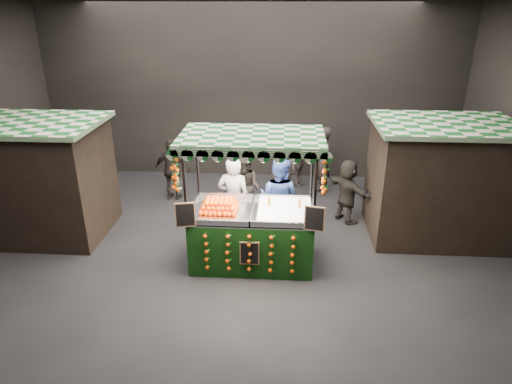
{
  "coord_description": "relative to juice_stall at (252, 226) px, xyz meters",
  "views": [
    {
      "loc": [
        1.03,
        -7.97,
        4.99
      ],
      "look_at": [
        0.46,
        0.52,
        1.33
      ],
      "focal_mm": 31.84,
      "sensor_mm": 36.0,
      "label": 1
    }
  ],
  "objects": [
    {
      "name": "shopper_5",
      "position": [
        2.11,
        2.03,
        -0.06
      ],
      "size": [
        1.23,
        1.44,
        1.56
      ],
      "rotation": [
        0.0,
        0.0,
        2.21
      ],
      "color": "#292521",
      "rests_on": "ground"
    },
    {
      "name": "juice_stall",
      "position": [
        0.0,
        0.0,
        0.0
      ],
      "size": [
        2.77,
        1.63,
        2.69
      ],
      "color": "black",
      "rests_on": "ground"
    },
    {
      "name": "shopper_7",
      "position": [
        0.56,
        2.39,
        0.1
      ],
      "size": [
        0.63,
        0.94,
        1.88
      ],
      "rotation": [
        0.0,
        0.0,
        -1.54
      ],
      "color": "#282321",
      "rests_on": "ground"
    },
    {
      "name": "shopper_6",
      "position": [
        1.6,
        3.63,
        0.1
      ],
      "size": [
        0.57,
        0.76,
        1.88
      ],
      "rotation": [
        0.0,
        0.0,
        -1.39
      ],
      "color": "#2A2422",
      "rests_on": "ground"
    },
    {
      "name": "ground",
      "position": [
        -0.42,
        0.02,
        -0.84
      ],
      "size": [
        12.0,
        12.0,
        0.0
      ],
      "primitive_type": "plane",
      "color": "black",
      "rests_on": "ground"
    },
    {
      "name": "vendor_blue",
      "position": [
        0.5,
        1.1,
        0.11
      ],
      "size": [
        1.13,
        1.01,
        1.9
      ],
      "rotation": [
        0.0,
        0.0,
        2.75
      ],
      "color": "navy",
      "rests_on": "ground"
    },
    {
      "name": "shopper_4",
      "position": [
        -4.79,
        2.68,
        -0.07
      ],
      "size": [
        0.89,
        0.82,
        1.53
      ],
      "rotation": [
        0.0,
        0.0,
        3.74
      ],
      "color": "#2D2724",
      "rests_on": "ground"
    },
    {
      "name": "neighbour_stall_left",
      "position": [
        -4.82,
        1.02,
        0.47
      ],
      "size": [
        3.0,
        2.2,
        2.6
      ],
      "color": "black",
      "rests_on": "ground"
    },
    {
      "name": "market_hall",
      "position": [
        -0.42,
        0.02,
        2.55
      ],
      "size": [
        12.1,
        10.1,
        5.05
      ],
      "color": "black",
      "rests_on": "ground"
    },
    {
      "name": "shopper_1",
      "position": [
        -0.32,
        2.08,
        -0.06
      ],
      "size": [
        0.93,
        0.84,
        1.55
      ],
      "rotation": [
        0.0,
        0.0,
        -0.41
      ],
      "color": "#2E2825",
      "rests_on": "ground"
    },
    {
      "name": "neighbour_stall_right",
      "position": [
        3.98,
        1.52,
        0.47
      ],
      "size": [
        3.0,
        2.2,
        2.6
      ],
      "color": "black",
      "rests_on": "ground"
    },
    {
      "name": "shopper_2",
      "position": [
        -2.33,
        3.05,
        -0.01
      ],
      "size": [
        1.0,
        0.49,
        1.66
      ],
      "rotation": [
        0.0,
        0.0,
        3.05
      ],
      "color": "black",
      "rests_on": "ground"
    },
    {
      "name": "shopper_0",
      "position": [
        -4.92,
        2.94,
        0.12
      ],
      "size": [
        0.73,
        0.51,
        1.91
      ],
      "rotation": [
        0.0,
        0.0,
        -0.08
      ],
      "color": "#2E2626",
      "rests_on": "ground"
    },
    {
      "name": "shopper_3",
      "position": [
        1.06,
        4.2,
        -0.05
      ],
      "size": [
        1.02,
        1.17,
        1.57
      ],
      "rotation": [
        0.0,
        0.0,
        1.03
      ],
      "color": "#2E2725",
      "rests_on": "ground"
    },
    {
      "name": "vendor_grey",
      "position": [
        -0.47,
        0.92,
        0.14
      ],
      "size": [
        0.76,
        0.54,
        1.95
      ],
      "rotation": [
        0.0,
        0.0,
        3.04
      ],
      "color": "gray",
      "rests_on": "ground"
    }
  ]
}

